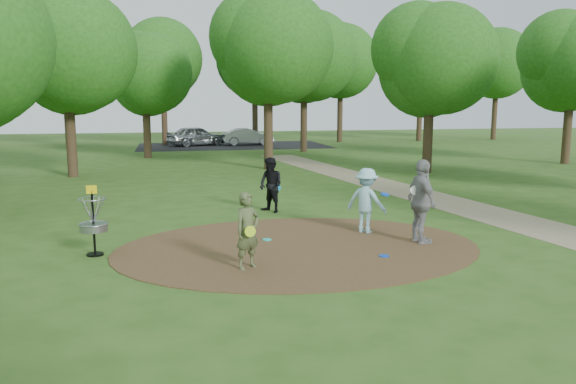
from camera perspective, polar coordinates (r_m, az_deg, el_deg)
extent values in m
plane|color=#2D5119|center=(12.94, 1.13, -5.65)|extent=(100.00, 100.00, 0.00)
cylinder|color=#47301C|center=(12.94, 1.13, -5.60)|extent=(8.40, 8.40, 0.02)
cube|color=#8C7A5B|center=(17.32, 20.94, -2.43)|extent=(7.55, 39.89, 0.01)
cube|color=black|center=(42.58, -5.60, 4.71)|extent=(14.00, 8.00, 0.01)
imported|color=#4D5933|center=(11.17, -4.14, -3.96)|extent=(0.68, 0.61, 1.55)
cylinder|color=#C3EF1A|center=(10.94, -3.86, -4.01)|extent=(0.22, 0.07, 0.22)
imported|color=#9DD9EA|center=(14.32, 7.96, -0.89)|extent=(1.19, 1.20, 1.66)
cylinder|color=blue|center=(14.52, 9.81, -0.24)|extent=(0.28, 0.28, 0.08)
imported|color=black|center=(16.84, -1.75, 0.71)|extent=(0.97, 1.02, 1.66)
cylinder|color=#0DA0E3|center=(16.90, -1.11, 0.43)|extent=(0.23, 0.11, 0.22)
imported|color=gray|center=(13.47, 13.41, -0.97)|extent=(0.54, 1.19, 1.99)
cylinder|color=white|center=(13.34, 12.76, 0.17)|extent=(0.23, 0.09, 0.22)
cylinder|color=#1BDFC1|center=(13.55, -2.15, -4.85)|extent=(0.22, 0.22, 0.02)
cylinder|color=blue|center=(12.32, 9.73, -6.42)|extent=(0.22, 0.22, 0.02)
imported|color=#96999C|center=(42.83, -9.30, 5.65)|extent=(4.68, 3.28, 1.48)
imported|color=#9FA2A6|center=(43.10, -4.10, 5.63)|extent=(3.94, 1.51, 1.28)
cylinder|color=black|center=(12.85, -19.15, -3.18)|extent=(0.05, 0.05, 1.35)
cylinder|color=black|center=(13.00, -18.99, -6.00)|extent=(0.36, 0.36, 0.04)
cylinder|color=gray|center=(12.86, -19.13, -3.42)|extent=(0.60, 0.60, 0.16)
torus|color=gray|center=(12.84, -19.15, -3.07)|extent=(0.63, 0.63, 0.03)
torus|color=gray|center=(12.74, -19.28, -0.65)|extent=(0.58, 0.58, 0.02)
cube|color=yellow|center=(12.71, -19.33, 0.23)|extent=(0.22, 0.02, 0.18)
cylinder|color=#332316|center=(26.53, -21.20, 5.53)|extent=(0.44, 0.44, 3.80)
sphere|color=#215215|center=(26.56, -21.63, 12.74)|extent=(5.25, 5.25, 5.25)
cylinder|color=#332316|center=(27.63, -2.01, 6.66)|extent=(0.44, 0.44, 4.18)
sphere|color=#215215|center=(27.71, -2.06, 14.04)|extent=(5.36, 5.36, 5.36)
cylinder|color=#332316|center=(26.98, 14.04, 5.73)|extent=(0.44, 0.44, 3.61)
sphere|color=#215215|center=(26.99, 14.31, 12.48)|extent=(5.00, 5.00, 5.00)
cylinder|color=#332316|center=(34.23, -14.14, 6.25)|extent=(0.44, 0.44, 3.42)
sphere|color=#215215|center=(34.22, -14.34, 11.25)|extent=(4.65, 4.65, 4.65)
cylinder|color=#332316|center=(37.26, 1.61, 7.47)|extent=(0.44, 0.44, 4.37)
sphere|color=#215215|center=(37.34, 1.64, 13.30)|extent=(5.86, 5.86, 5.86)
cylinder|color=#332316|center=(33.52, 26.51, 5.83)|extent=(0.44, 0.44, 3.80)
sphere|color=#215215|center=(33.54, 26.92, 11.45)|extent=(5.08, 5.08, 5.08)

